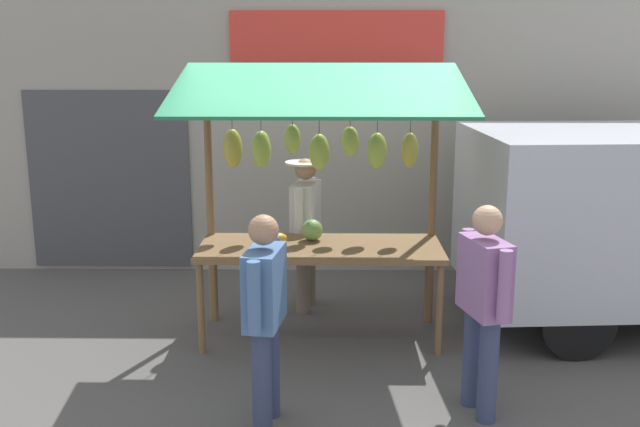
{
  "coord_description": "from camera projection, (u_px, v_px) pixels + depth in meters",
  "views": [
    {
      "loc": [
        -0.08,
        6.45,
        2.67
      ],
      "look_at": [
        0.0,
        0.3,
        1.25
      ],
      "focal_mm": 41.39,
      "sensor_mm": 36.0,
      "label": 1
    }
  ],
  "objects": [
    {
      "name": "ground_plane",
      "position": [
        320.0,
        336.0,
        6.89
      ],
      "size": [
        40.0,
        40.0,
        0.0
      ],
      "primitive_type": "plane",
      "color": "#514F4C"
    },
    {
      "name": "shopper_in_striped_shirt",
      "position": [
        483.0,
        297.0,
        5.27
      ],
      "size": [
        0.33,
        0.66,
        1.57
      ],
      "rotation": [
        0.0,
        0.0,
        -1.31
      ],
      "color": "navy",
      "rests_on": "ground"
    },
    {
      "name": "street_backdrop",
      "position": [
        319.0,
        128.0,
        8.64
      ],
      "size": [
        9.0,
        0.3,
        3.4
      ],
      "color": "#9E998E",
      "rests_on": "ground"
    },
    {
      "name": "market_stall",
      "position": [
        319.0,
        171.0,
        6.6
      ],
      "size": [
        2.5,
        1.46,
        2.5
      ],
      "color": "brown",
      "rests_on": "ground"
    },
    {
      "name": "shopper_with_ponytail",
      "position": [
        265.0,
        308.0,
        5.11
      ],
      "size": [
        0.28,
        0.67,
        1.55
      ],
      "rotation": [
        0.0,
        0.0,
        -1.72
      ],
      "color": "navy",
      "rests_on": "ground"
    },
    {
      "name": "vendor_with_sunhat",
      "position": [
        306.0,
        222.0,
        7.41
      ],
      "size": [
        0.4,
        0.67,
        1.56
      ],
      "rotation": [
        0.0,
        0.0,
        1.37
      ],
      "color": "#726656",
      "rests_on": "ground"
    }
  ]
}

